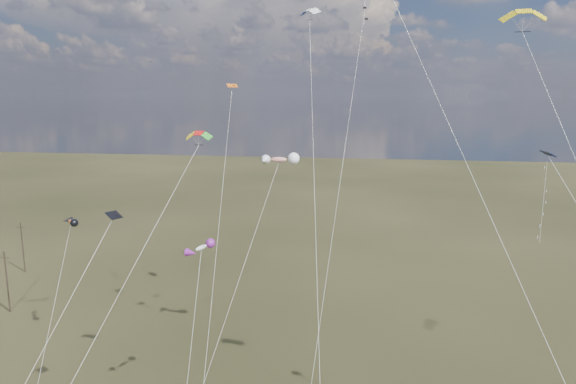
# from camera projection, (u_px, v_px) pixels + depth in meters

# --- Properties ---
(utility_pole_near) EXTENTS (1.40, 0.20, 8.00)m
(utility_pole_near) POSITION_uv_depth(u_px,v_px,m) (7.00, 281.00, 64.94)
(utility_pole_near) COLOR black
(utility_pole_near) RESTS_ON ground
(utility_pole_far) EXTENTS (1.40, 0.20, 8.00)m
(utility_pole_far) POSITION_uv_depth(u_px,v_px,m) (23.00, 247.00, 79.76)
(utility_pole_far) COLOR black
(utility_pole_far) RESTS_ON ground
(diamond_black_high) EXTENTS (17.16, 20.92, 38.82)m
(diamond_black_high) POSITION_uv_depth(u_px,v_px,m) (380.00, 11.00, 37.01)
(diamond_black_high) COLOR black
(diamond_black_high) RESTS_ON ground
(diamond_navy_tall) EXTENTS (4.90, 23.90, 42.50)m
(diamond_navy_tall) POSITION_uv_depth(u_px,v_px,m) (367.00, 9.00, 56.01)
(diamond_navy_tall) COLOR #0C0B4C
(diamond_navy_tall) RESTS_ON ground
(diamond_black_mid) EXTENTS (6.13, 16.21, 19.05)m
(diamond_black_mid) POSITION_uv_depth(u_px,v_px,m) (72.00, 295.00, 34.20)
(diamond_black_mid) COLOR black
(diamond_black_mid) RESTS_ON ground
(diamond_navy_right) EXTENTS (11.49, 18.64, 23.84)m
(diamond_navy_right) POSITION_uv_depth(u_px,v_px,m) (557.00, 218.00, 32.03)
(diamond_navy_right) COLOR #0B124E
(diamond_navy_right) RESTS_ON ground
(diamond_orange_center) EXTENTS (1.56, 16.42, 28.41)m
(diamond_orange_center) POSITION_uv_depth(u_px,v_px,m) (224.00, 168.00, 47.60)
(diamond_orange_center) COLOR #DD5E12
(diamond_orange_center) RESTS_ON ground
(parafoil_yellow) EXTENTS (11.16, 18.37, 33.10)m
(parafoil_yellow) POSITION_uv_depth(u_px,v_px,m) (525.00, 14.00, 31.95)
(parafoil_yellow) COLOR yellow
(parafoil_yellow) RESTS_ON ground
(parafoil_blue_white) EXTENTS (5.90, 30.29, 36.29)m
(parafoil_blue_white) POSITION_uv_depth(u_px,v_px,m) (310.00, 12.00, 51.15)
(parafoil_blue_white) COLOR #2346B0
(parafoil_blue_white) RESTS_ON ground
(parafoil_tricolor) EXTENTS (9.50, 19.43, 24.90)m
(parafoil_tricolor) POSITION_uv_depth(u_px,v_px,m) (197.00, 136.00, 39.58)
(parafoil_tricolor) COLOR gold
(parafoil_tricolor) RESTS_ON ground
(novelty_orange_black) EXTENTS (2.91, 11.77, 14.89)m
(novelty_orange_black) POSITION_uv_depth(u_px,v_px,m) (71.00, 222.00, 53.07)
(novelty_orange_black) COLOR #DA5519
(novelty_orange_black) RESTS_ON ground
(novelty_white_purple) EXTENTS (1.97, 12.06, 15.80)m
(novelty_white_purple) POSITION_uv_depth(u_px,v_px,m) (201.00, 249.00, 40.65)
(novelty_white_purple) COLOR silver
(novelty_white_purple) RESTS_ON ground
(novelty_redwhite_stripe) EXTENTS (6.76, 16.71, 21.90)m
(novelty_redwhite_stripe) POSITION_uv_depth(u_px,v_px,m) (279.00, 160.00, 48.98)
(novelty_redwhite_stripe) COLOR red
(novelty_redwhite_stripe) RESTS_ON ground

